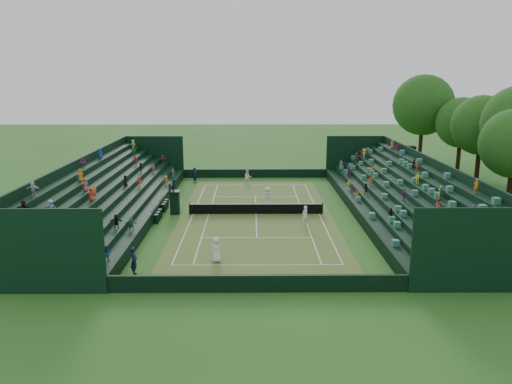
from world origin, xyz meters
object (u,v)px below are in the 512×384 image
umpire_chair (175,199)px  player_far_west (248,177)px  player_near_west (216,250)px  tennis_net (256,209)px  player_far_east (268,196)px  player_near_east (305,216)px

umpire_chair → player_far_west: size_ratio=1.84×
player_far_west → player_near_west: bearing=-110.0°
tennis_net → player_far_west: bearing=93.9°
player_far_west → umpire_chair: bearing=-133.7°
player_far_east → umpire_chair: bearing=-177.7°
player_far_west → player_far_east: (1.91, -8.66, 0.03)m
player_near_east → player_far_east: bearing=-105.1°
player_near_east → player_far_east: 7.17m
tennis_net → player_near_west: size_ratio=6.89×
player_near_east → player_far_west: (-4.71, 15.25, -0.00)m
tennis_net → player_far_west: player_far_west is taller
tennis_net → player_far_east: 3.45m
player_far_east → player_far_west: bearing=84.6°
player_near_east → player_far_west: 15.96m
tennis_net → player_far_west: (-0.81, 11.91, 0.30)m
tennis_net → player_far_west: 11.94m
tennis_net → player_near_east: size_ratio=7.02×
player_far_east → player_near_east: bearing=-84.8°
player_far_east → tennis_net: bearing=-126.5°
umpire_chair → player_near_west: size_ratio=1.80×
tennis_net → player_near_east: bearing=-40.6°
umpire_chair → player_near_west: bearing=-69.0°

